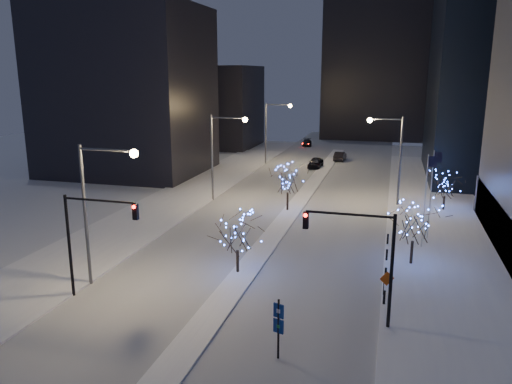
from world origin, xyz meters
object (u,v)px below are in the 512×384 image
(street_lamp_w_far, at_px, (272,125))
(construction_sign, at_px, (387,281))
(holiday_tree_plaza_near, at_px, (414,223))
(car_mid, at_px, (340,156))
(holiday_tree_plaza_far, at_px, (445,185))
(wayfinding_sign, at_px, (278,323))
(car_far, at_px, (307,143))
(street_lamp_w_mid, at_px, (221,146))
(traffic_signal_west, at_px, (89,230))
(car_near, at_px, (316,163))
(street_lamp_w_near, at_px, (97,196))
(street_lamp_east, at_px, (392,149))
(traffic_signal_east, at_px, (365,250))
(holiday_tree_median_far, at_px, (288,179))
(holiday_tree_median_near, at_px, (237,233))

(street_lamp_w_far, bearing_deg, construction_sign, -67.58)
(holiday_tree_plaza_near, xyz_separation_m, construction_sign, (-1.75, -6.45, -2.29))
(car_mid, distance_m, holiday_tree_plaza_far, 32.70)
(wayfinding_sign, bearing_deg, street_lamp_w_far, 124.03)
(holiday_tree_plaza_far, bearing_deg, car_far, 116.72)
(street_lamp_w_far, height_order, construction_sign, street_lamp_w_far)
(street_lamp_w_mid, bearing_deg, traffic_signal_west, -88.94)
(car_near, bearing_deg, car_far, 105.92)
(car_mid, bearing_deg, wayfinding_sign, 96.40)
(street_lamp_w_far, distance_m, car_near, 9.45)
(street_lamp_w_near, height_order, holiday_tree_plaza_far, street_lamp_w_near)
(street_lamp_w_mid, relative_size, street_lamp_w_far, 1.00)
(street_lamp_w_mid, relative_size, wayfinding_sign, 2.98)
(street_lamp_w_near, height_order, car_mid, street_lamp_w_near)
(street_lamp_w_far, bearing_deg, street_lamp_w_mid, -90.00)
(street_lamp_east, height_order, traffic_signal_east, street_lamp_east)
(street_lamp_w_far, relative_size, holiday_tree_plaza_far, 2.22)
(car_near, xyz_separation_m, car_mid, (3.00, 7.84, -0.06))
(street_lamp_east, bearing_deg, holiday_tree_plaza_far, -7.28)
(holiday_tree_plaza_near, relative_size, holiday_tree_plaza_far, 1.14)
(street_lamp_w_mid, xyz_separation_m, street_lamp_w_far, (0.00, 25.00, 0.00))
(car_mid, height_order, holiday_tree_median_far, holiday_tree_median_far)
(car_near, bearing_deg, traffic_signal_west, -94.75)
(holiday_tree_median_near, bearing_deg, street_lamp_w_mid, 112.47)
(car_near, xyz_separation_m, holiday_tree_plaza_far, (17.35, -21.46, 2.09))
(car_mid, distance_m, wayfinding_sign, 62.43)
(street_lamp_w_near, xyz_separation_m, traffic_signal_east, (17.88, -1.00, -1.74))
(street_lamp_east, distance_m, holiday_tree_plaza_near, 18.52)
(street_lamp_w_near, height_order, construction_sign, street_lamp_w_near)
(car_near, bearing_deg, holiday_tree_median_near, -85.67)
(street_lamp_w_far, relative_size, holiday_tree_plaza_near, 1.96)
(street_lamp_w_near, bearing_deg, car_far, 88.44)
(holiday_tree_plaza_far, bearing_deg, traffic_signal_east, -103.74)
(car_mid, relative_size, holiday_tree_plaza_far, 1.02)
(holiday_tree_median_near, height_order, wayfinding_sign, holiday_tree_median_near)
(car_mid, relative_size, holiday_tree_median_near, 0.98)
(street_lamp_w_far, bearing_deg, holiday_tree_median_far, -72.90)
(traffic_signal_east, bearing_deg, wayfinding_sign, -129.70)
(street_lamp_w_mid, relative_size, traffic_signal_west, 1.43)
(street_lamp_east, relative_size, car_near, 2.09)
(street_lamp_w_near, xyz_separation_m, holiday_tree_median_near, (8.44, 4.60, -3.32))
(street_lamp_w_near, xyz_separation_m, construction_sign, (19.24, 3.37, -5.33))
(wayfinding_sign, bearing_deg, holiday_tree_plaza_near, 85.65)
(street_lamp_w_mid, bearing_deg, holiday_tree_plaza_far, 5.22)
(wayfinding_sign, relative_size, construction_sign, 1.98)
(street_lamp_w_mid, height_order, wayfinding_sign, street_lamp_w_mid)
(street_lamp_w_mid, height_order, traffic_signal_east, street_lamp_w_mid)
(street_lamp_w_mid, relative_size, holiday_tree_median_near, 2.14)
(holiday_tree_plaza_near, relative_size, construction_sign, 3.02)
(holiday_tree_plaza_far, bearing_deg, wayfinding_sign, -108.20)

